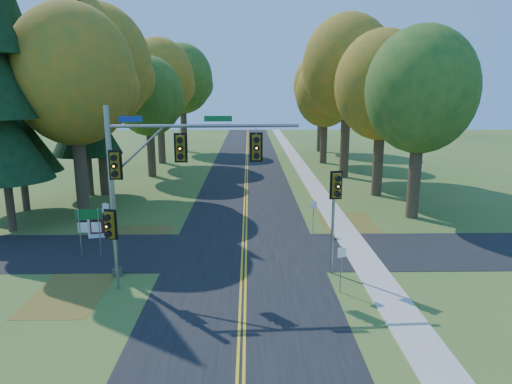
{
  "coord_description": "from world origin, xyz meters",
  "views": [
    {
      "loc": [
        0.29,
        -21.51,
        8.57
      ],
      "look_at": [
        0.65,
        2.51,
        3.2
      ],
      "focal_mm": 32.0,
      "sensor_mm": 36.0,
      "label": 1
    }
  ],
  "objects_px": {
    "route_sign_cluster": "(89,224)",
    "info_kiosk": "(99,224)",
    "east_signal_pole": "(335,197)",
    "traffic_mast": "(159,169)"
  },
  "relations": [
    {
      "from": "east_signal_pole",
      "to": "info_kiosk",
      "type": "xyz_separation_m",
      "value": [
        -12.85,
        5.74,
        -2.94
      ]
    },
    {
      "from": "traffic_mast",
      "to": "route_sign_cluster",
      "type": "xyz_separation_m",
      "value": [
        -3.94,
        1.68,
        -3.08
      ]
    },
    {
      "from": "east_signal_pole",
      "to": "info_kiosk",
      "type": "relative_size",
      "value": 2.88
    },
    {
      "from": "east_signal_pole",
      "to": "route_sign_cluster",
      "type": "xyz_separation_m",
      "value": [
        -11.97,
        1.78,
        -1.79
      ]
    },
    {
      "from": "route_sign_cluster",
      "to": "traffic_mast",
      "type": "bearing_deg",
      "value": -26.53
    },
    {
      "from": "traffic_mast",
      "to": "route_sign_cluster",
      "type": "height_order",
      "value": "traffic_mast"
    },
    {
      "from": "east_signal_pole",
      "to": "route_sign_cluster",
      "type": "distance_m",
      "value": 12.23
    },
    {
      "from": "traffic_mast",
      "to": "east_signal_pole",
      "type": "relative_size",
      "value": 1.74
    },
    {
      "from": "route_sign_cluster",
      "to": "info_kiosk",
      "type": "distance_m",
      "value": 4.22
    },
    {
      "from": "traffic_mast",
      "to": "info_kiosk",
      "type": "xyz_separation_m",
      "value": [
        -4.82,
        5.64,
        -4.23
      ]
    }
  ]
}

